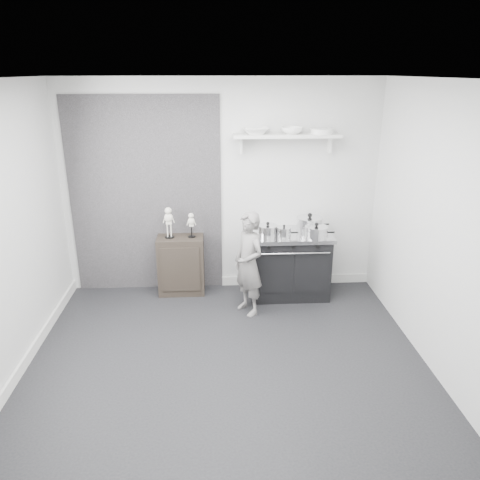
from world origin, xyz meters
TOP-DOWN VIEW (x-y plane):
  - ground at (0.00, 0.00)m, footprint 4.00×4.00m
  - room_shell at (-0.09, 0.15)m, footprint 4.02×3.62m
  - wall_shelf at (0.80, 1.68)m, footprint 1.30×0.26m
  - stove at (0.85, 1.48)m, footprint 1.05×0.66m
  - side_cabinet at (-0.53, 1.61)m, footprint 0.59×0.34m
  - child at (0.30, 1.02)m, footprint 0.50×0.55m
  - pot_front_left at (0.56, 1.38)m, footprint 0.33×0.24m
  - pot_back_right at (1.11, 1.55)m, footprint 0.41×0.33m
  - pot_front_right at (1.14, 1.28)m, footprint 0.37×0.28m
  - pot_front_center at (0.75, 1.32)m, footprint 0.27×0.18m
  - skeleton_full at (-0.66, 1.61)m, footprint 0.13×0.08m
  - skeleton_torso at (-0.38, 1.61)m, footprint 0.10×0.07m
  - bowl_large at (0.42, 1.67)m, footprint 0.33×0.33m
  - bowl_small at (0.86, 1.67)m, footprint 0.26×0.26m
  - plate_stack at (1.22, 1.67)m, footprint 0.28×0.28m

SIDE VIEW (x-z plane):
  - ground at x=0.00m, z-range 0.00..0.00m
  - side_cabinet at x=-0.53m, z-range 0.00..0.77m
  - stove at x=0.85m, z-range 0.00..0.84m
  - child at x=0.30m, z-range 0.00..1.25m
  - pot_front_center at x=0.75m, z-range 0.83..0.99m
  - pot_front_left at x=0.56m, z-range 0.82..1.00m
  - pot_front_right at x=1.14m, z-range 0.82..1.01m
  - pot_back_right at x=1.11m, z-range 0.81..1.05m
  - skeleton_torso at x=-0.38m, z-range 0.77..1.13m
  - skeleton_full at x=-0.66m, z-range 0.77..1.22m
  - room_shell at x=-0.09m, z-range 0.28..2.99m
  - wall_shelf at x=0.80m, z-range 1.89..2.13m
  - plate_stack at x=1.22m, z-range 2.04..2.10m
  - bowl_large at x=0.42m, z-range 2.04..2.12m
  - bowl_small at x=0.86m, z-range 2.04..2.12m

